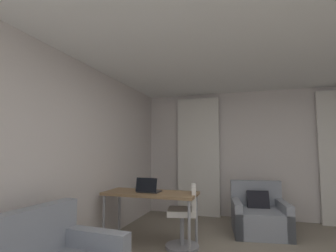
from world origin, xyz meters
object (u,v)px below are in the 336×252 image
desk (151,197)px  laptop (148,189)px  armchair (259,217)px  desk_chair (185,219)px

desk → laptop: 0.12m
armchair → desk: bearing=-144.9°
laptop → desk: bearing=62.8°
armchair → laptop: bearing=-144.3°
desk → laptop: (-0.02, -0.04, 0.11)m
desk_chair → laptop: size_ratio=2.71×
armchair → desk: armchair is taller
desk → desk_chair: size_ratio=1.56×
desk_chair → laptop: bearing=-169.7°
desk → desk_chair: bearing=6.2°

